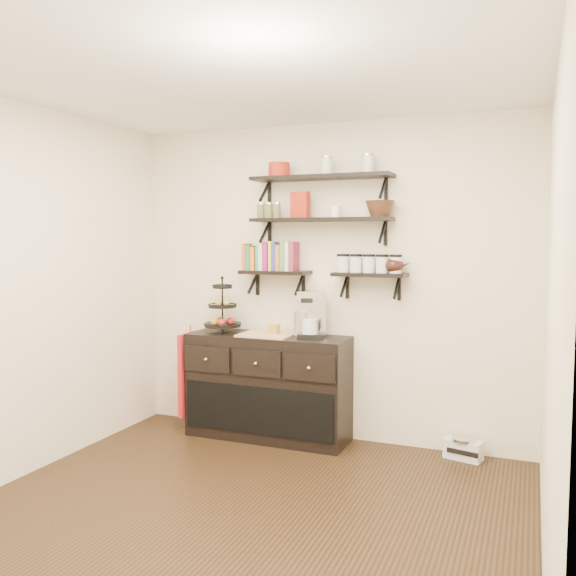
# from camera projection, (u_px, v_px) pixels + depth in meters

# --- Properties ---
(floor) EXTENTS (3.50, 3.50, 0.00)m
(floor) POSITION_uv_depth(u_px,v_px,m) (234.00, 521.00, 3.74)
(floor) COLOR black
(floor) RESTS_ON ground
(ceiling) EXTENTS (3.50, 3.50, 0.02)m
(ceiling) POSITION_uv_depth(u_px,v_px,m) (231.00, 70.00, 3.52)
(ceiling) COLOR white
(ceiling) RESTS_ON back_wall
(back_wall) EXTENTS (3.50, 0.02, 2.70)m
(back_wall) POSITION_uv_depth(u_px,v_px,m) (326.00, 282.00, 5.24)
(back_wall) COLOR white
(back_wall) RESTS_ON ground
(left_wall) EXTENTS (0.02, 3.50, 2.70)m
(left_wall) POSITION_uv_depth(u_px,v_px,m) (11.00, 292.00, 4.28)
(left_wall) COLOR white
(left_wall) RESTS_ON ground
(right_wall) EXTENTS (0.02, 3.50, 2.70)m
(right_wall) POSITION_uv_depth(u_px,v_px,m) (552.00, 317.00, 2.97)
(right_wall) COLOR white
(right_wall) RESTS_ON ground
(shelf_top) EXTENTS (1.20, 0.27, 0.23)m
(shelf_top) POSITION_uv_depth(u_px,v_px,m) (321.00, 178.00, 5.05)
(shelf_top) COLOR black
(shelf_top) RESTS_ON back_wall
(shelf_mid) EXTENTS (1.20, 0.27, 0.23)m
(shelf_mid) POSITION_uv_depth(u_px,v_px,m) (321.00, 220.00, 5.08)
(shelf_mid) COLOR black
(shelf_mid) RESTS_ON back_wall
(shelf_low_left) EXTENTS (0.60, 0.25, 0.23)m
(shelf_low_left) POSITION_uv_depth(u_px,v_px,m) (276.00, 273.00, 5.29)
(shelf_low_left) COLOR black
(shelf_low_left) RESTS_ON back_wall
(shelf_low_right) EXTENTS (0.60, 0.25, 0.23)m
(shelf_low_right) POSITION_uv_depth(u_px,v_px,m) (370.00, 275.00, 4.97)
(shelf_low_right) COLOR black
(shelf_low_right) RESTS_ON back_wall
(cookbooks) EXTENTS (0.43, 0.15, 0.26)m
(cookbooks) POSITION_uv_depth(u_px,v_px,m) (270.00, 257.00, 5.29)
(cookbooks) COLOR #C95224
(cookbooks) RESTS_ON shelf_low_left
(glass_canisters) EXTENTS (0.54, 0.10, 0.13)m
(glass_canisters) POSITION_uv_depth(u_px,v_px,m) (369.00, 265.00, 4.97)
(glass_canisters) COLOR silver
(glass_canisters) RESTS_ON shelf_low_right
(sideboard) EXTENTS (1.40, 0.50, 0.92)m
(sideboard) POSITION_uv_depth(u_px,v_px,m) (268.00, 386.00, 5.27)
(sideboard) COLOR black
(sideboard) RESTS_ON floor
(fruit_stand) EXTENTS (0.32, 0.32, 0.47)m
(fruit_stand) POSITION_uv_depth(u_px,v_px,m) (223.00, 314.00, 5.38)
(fruit_stand) COLOR black
(fruit_stand) RESTS_ON sideboard
(candle) EXTENTS (0.08, 0.08, 0.08)m
(candle) POSITION_uv_depth(u_px,v_px,m) (274.00, 329.00, 5.20)
(candle) COLOR #AE7828
(candle) RESTS_ON sideboard
(coffee_maker) EXTENTS (0.26, 0.26, 0.40)m
(coffee_maker) POSITION_uv_depth(u_px,v_px,m) (312.00, 315.00, 5.09)
(coffee_maker) COLOR black
(coffee_maker) RESTS_ON sideboard
(thermal_carafe) EXTENTS (0.11, 0.11, 0.22)m
(thermal_carafe) POSITION_uv_depth(u_px,v_px,m) (301.00, 325.00, 5.09)
(thermal_carafe) COLOR silver
(thermal_carafe) RESTS_ON sideboard
(apron) EXTENTS (0.04, 0.31, 0.73)m
(apron) POSITION_uv_depth(u_px,v_px,m) (189.00, 373.00, 5.44)
(apron) COLOR maroon
(apron) RESTS_ON sideboard
(radio) EXTENTS (0.31, 0.23, 0.17)m
(radio) POSITION_uv_depth(u_px,v_px,m) (463.00, 448.00, 4.78)
(radio) COLOR silver
(radio) RESTS_ON floor
(recipe_box) EXTENTS (0.17, 0.09, 0.22)m
(recipe_box) POSITION_uv_depth(u_px,v_px,m) (300.00, 205.00, 5.13)
(recipe_box) COLOR #A22312
(recipe_box) RESTS_ON shelf_mid
(walnut_bowl) EXTENTS (0.24, 0.24, 0.13)m
(walnut_bowl) POSITION_uv_depth(u_px,v_px,m) (380.00, 209.00, 4.88)
(walnut_bowl) COLOR black
(walnut_bowl) RESTS_ON shelf_mid
(ramekins) EXTENTS (0.09, 0.09, 0.10)m
(ramekins) POSITION_uv_depth(u_px,v_px,m) (336.00, 212.00, 5.02)
(ramekins) COLOR white
(ramekins) RESTS_ON shelf_mid
(teapot) EXTENTS (0.21, 0.17, 0.15)m
(teapot) POSITION_uv_depth(u_px,v_px,m) (394.00, 264.00, 4.89)
(teapot) COLOR black
(teapot) RESTS_ON shelf_low_right
(red_pot) EXTENTS (0.18, 0.18, 0.12)m
(red_pot) POSITION_uv_depth(u_px,v_px,m) (279.00, 170.00, 5.18)
(red_pot) COLOR #A22312
(red_pot) RESTS_ON shelf_top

